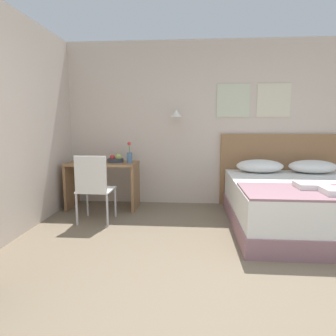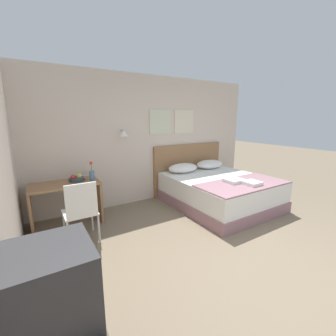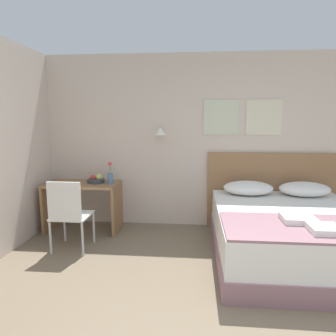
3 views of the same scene
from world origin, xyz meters
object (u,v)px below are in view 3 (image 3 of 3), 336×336
Objects in this scene: desk at (83,198)px; desk_chair at (68,211)px; headboard at (270,191)px; pillow_right at (304,189)px; flower_vase at (110,177)px; bed at (291,235)px; folded_towel_mid_bed at (325,229)px; throw_blanket at (312,228)px; folded_towel_near_foot at (298,219)px; fruit_bowl at (96,180)px; pillow_left at (248,188)px.

desk_chair reaches higher than desk.
headboard is 2.95m from desk_chair.
pillow_right is 2.78m from flower_vase.
desk_chair is at bearing -115.79° from flower_vase.
pillow_right is 2.15× the size of flower_vase.
pillow_right reaches higher than bed.
pillow_right is 0.75× the size of desk_chair.
pillow_right is at bearing 77.47° from folded_towel_mid_bed.
folded_towel_near_foot is (-0.09, 0.14, 0.04)m from throw_blanket.
fruit_bowl is (-2.62, 1.33, 0.17)m from throw_blanket.
bed is at bearing -15.62° from fruit_bowl.
throw_blanket is at bearing 111.89° from folded_towel_mid_bed.
headboard is 2.73× the size of pillow_left.
bed is 0.83m from folded_towel_mid_bed.
throw_blanket is at bearing -58.59° from folded_towel_near_foot.
folded_towel_near_foot is at bearing -8.68° from desk_chair.
headboard is at bearing 38.69° from pillow_left.
flower_vase is at bearing -5.20° from desk.
desk reaches higher than folded_towel_mid_bed.
headboard is at bearing 90.00° from bed.
folded_towel_near_foot is at bearing 121.41° from throw_blanket.
fruit_bowl reaches higher than folded_towel_near_foot.
desk_chair reaches higher than folded_towel_mid_bed.
bed is 1.19× the size of throw_blanket.
folded_towel_near_foot is 2.67m from desk_chair.
folded_towel_near_foot is at bearing -22.83° from desk.
headboard reaches higher than flower_vase.
folded_towel_near_foot is at bearing -93.33° from headboard.
pillow_left is 1.24m from folded_towel_near_foot.
throw_blanket is at bearing -90.00° from bed.
fruit_bowl is at bearing -179.56° from pillow_left.
fruit_bowl is at bearing 153.06° from throw_blanket.
folded_towel_mid_bed is 0.30× the size of desk_chair.
folded_towel_near_foot reaches higher than bed.
pillow_left is at bearing 106.70° from folded_towel_mid_bed.
bed is 1.10m from headboard.
flower_vase is (0.24, -0.08, 0.07)m from fruit_bowl.
folded_towel_mid_bed is (0.06, -0.74, 0.36)m from bed.
pillow_right is at bearing 0.00° from pillow_left.
headboard is at bearing 91.84° from folded_towel_mid_bed.
pillow_right is at bearing 68.34° from folded_towel_near_foot.
flower_vase is (-2.38, -0.41, 0.26)m from headboard.
pillow_right is (0.39, -0.31, 0.11)m from headboard.
fruit_bowl is (0.20, 0.04, 0.27)m from desk.
flower_vase reaches higher than throw_blanket.
fruit_bowl reaches higher than desk.
fruit_bowl is (0.11, 0.79, 0.24)m from desk_chair.
fruit_bowl reaches higher than throw_blanket.
bed is 2.76m from fruit_bowl.
folded_towel_near_foot is (-0.48, -1.20, -0.04)m from pillow_right.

